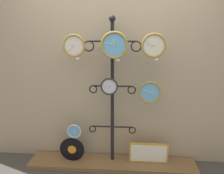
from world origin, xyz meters
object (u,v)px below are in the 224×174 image
(display_stand, at_px, (112,113))
(clock_top_right, at_px, (154,45))
(clock_middle_right, at_px, (150,92))
(clock_bottom_left, at_px, (74,131))
(vinyl_record, at_px, (72,149))
(clock_top_left, at_px, (74,46))
(clock_top_center, at_px, (114,45))
(clock_middle_center, at_px, (109,86))
(picture_frame, at_px, (149,153))

(display_stand, xyz_separation_m, clock_top_right, (0.48, -0.09, 0.87))
(clock_middle_right, bearing_deg, clock_top_right, -19.65)
(clock_bottom_left, relative_size, vinyl_record, 0.57)
(clock_top_left, bearing_deg, clock_top_center, -1.44)
(display_stand, bearing_deg, clock_middle_center, -105.02)
(clock_top_left, xyz_separation_m, vinyl_record, (-0.09, 0.01, -1.35))
(picture_frame, bearing_deg, clock_middle_center, -173.11)
(clock_top_center, relative_size, picture_frame, 0.63)
(clock_middle_center, height_order, vinyl_record, clock_middle_center)
(picture_frame, bearing_deg, display_stand, 174.51)
(clock_top_center, bearing_deg, display_stand, 106.98)
(clock_top_right, bearing_deg, vinyl_record, 179.62)
(clock_top_left, bearing_deg, clock_bottom_left, 172.20)
(clock_middle_center, height_order, clock_bottom_left, clock_middle_center)
(clock_top_center, bearing_deg, clock_middle_right, 2.87)
(display_stand, distance_m, clock_middle_center, 0.40)
(clock_top_center, height_order, clock_top_right, clock_top_center)
(clock_top_left, distance_m, vinyl_record, 1.36)
(clock_bottom_left, height_order, picture_frame, clock_bottom_left)
(vinyl_record, bearing_deg, clock_top_center, -2.07)
(display_stand, bearing_deg, clock_top_left, -168.79)
(display_stand, xyz_separation_m, clock_top_left, (-0.44, -0.09, 0.86))
(display_stand, distance_m, picture_frame, 0.71)
(clock_bottom_left, bearing_deg, clock_middle_center, -3.21)
(display_stand, height_order, clock_middle_center, display_stand)
(display_stand, xyz_separation_m, picture_frame, (0.48, -0.05, -0.52))
(clock_middle_right, bearing_deg, display_stand, 170.28)
(clock_middle_center, distance_m, picture_frame, 1.04)
(clock_top_right, bearing_deg, clock_top_left, -179.90)
(clock_top_left, bearing_deg, clock_middle_center, -2.71)
(clock_bottom_left, bearing_deg, clock_top_left, -7.80)
(clock_top_right, distance_m, clock_bottom_left, 1.46)
(clock_bottom_left, relative_size, picture_frame, 0.37)
(clock_middle_center, relative_size, picture_frame, 0.42)
(clock_top_left, height_order, clock_top_right, clock_top_right)
(vinyl_record, bearing_deg, picture_frame, 1.90)
(vinyl_record, bearing_deg, clock_bottom_left, -3.12)
(clock_top_center, distance_m, vinyl_record, 1.47)
(display_stand, relative_size, clock_middle_center, 9.07)
(display_stand, height_order, clock_top_center, display_stand)
(clock_top_right, bearing_deg, clock_bottom_left, 179.74)
(clock_middle_right, relative_size, picture_frame, 0.56)
(clock_top_left, bearing_deg, clock_top_right, 0.10)
(display_stand, distance_m, vinyl_record, 0.73)
(clock_middle_center, bearing_deg, vinyl_record, 176.80)
(clock_top_right, bearing_deg, clock_middle_center, -177.60)
(clock_middle_center, distance_m, vinyl_record, 1.01)
(display_stand, bearing_deg, picture_frame, -5.49)
(clock_bottom_left, xyz_separation_m, picture_frame, (0.97, 0.04, -0.29))
(clock_top_center, height_order, vinyl_record, clock_top_center)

